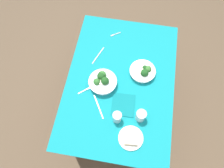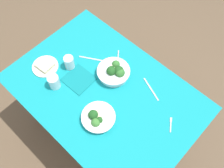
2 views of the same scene
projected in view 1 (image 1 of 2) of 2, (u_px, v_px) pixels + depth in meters
name	position (u px, v px, depth m)	size (l,w,h in m)	color
ground_plane	(118.00, 110.00, 2.49)	(6.00, 6.00, 0.00)	brown
dining_table	(120.00, 88.00, 1.93)	(1.28, 0.88, 0.75)	teal
broccoli_bowl_far	(143.00, 71.00, 1.82)	(0.22, 0.22, 0.09)	white
broccoli_bowl_near	(102.00, 81.00, 1.77)	(0.23, 0.23, 0.11)	white
bread_side_plate	(131.00, 138.00, 1.61)	(0.18, 0.18, 0.04)	silver
water_glass_center	(141.00, 116.00, 1.64)	(0.08, 0.08, 0.10)	silver
water_glass_side	(117.00, 117.00, 1.63)	(0.07, 0.07, 0.10)	silver
fork_by_far_bowl	(115.00, 34.00, 2.01)	(0.06, 0.09, 0.00)	#B7B7BC
fork_by_near_bowl	(85.00, 90.00, 1.78)	(0.07, 0.09, 0.00)	#B7B7BC
table_knife_left	(99.00, 107.00, 1.72)	(0.21, 0.01, 0.00)	#B7B7BC
table_knife_right	(98.00, 55.00, 1.92)	(0.19, 0.01, 0.00)	#B7B7BC
napkin_folded_upper	(123.00, 105.00, 1.72)	(0.19, 0.18, 0.01)	#0F777D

